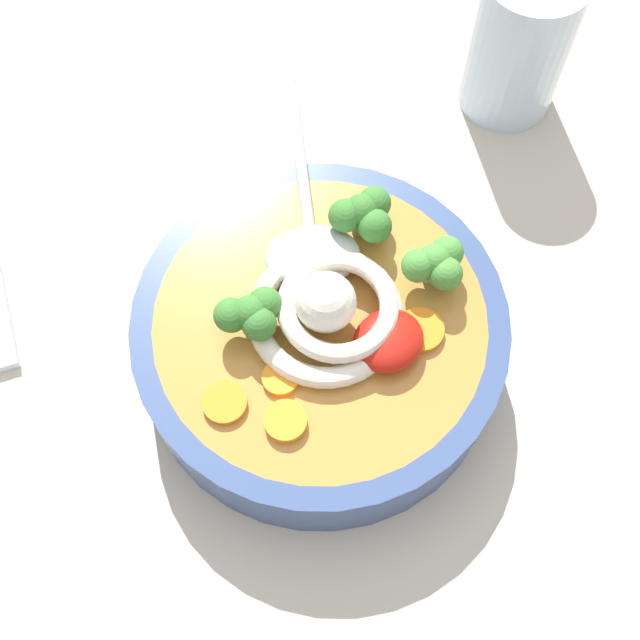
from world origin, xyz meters
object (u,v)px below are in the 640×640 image
noodle_pile (329,310)px  soup_bowl (320,339)px  soup_spoon (310,237)px  drinking_glass (520,42)px

noodle_pile → soup_bowl: bearing=148.3°
soup_bowl → soup_spoon: 6.61cm
noodle_pile → drinking_glass: drinking_glass is taller
soup_bowl → noodle_pile: size_ratio=2.24×
drinking_glass → noodle_pile: bearing=-160.9°
soup_bowl → soup_spoon: size_ratio=1.44×
soup_bowl → noodle_pile: (0.45, -0.28, 4.17)cm
soup_bowl → drinking_glass: bearing=18.2°
soup_bowl → drinking_glass: 27.14cm
noodle_pile → soup_spoon: (2.49, 4.94, -0.52)cm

